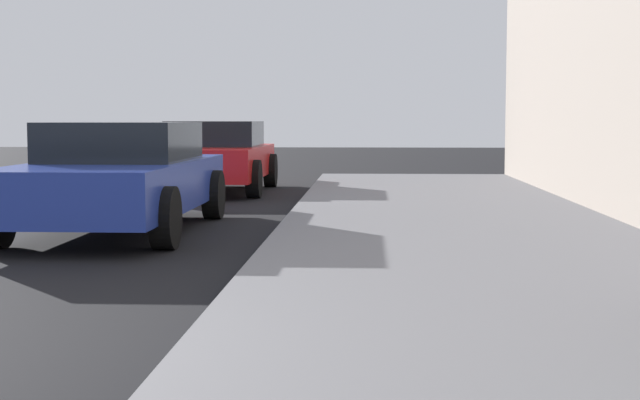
% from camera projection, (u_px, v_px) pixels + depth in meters
% --- Properties ---
extents(car_blue, '(1.96, 4.58, 1.27)m').
position_uv_depth(car_blue, '(119.00, 176.00, 10.96)').
color(car_blue, '#233899').
rests_on(car_blue, ground_plane).
extents(car_red, '(1.98, 4.12, 1.27)m').
position_uv_depth(car_red, '(214.00, 156.00, 17.00)').
color(car_red, red).
rests_on(car_red, ground_plane).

